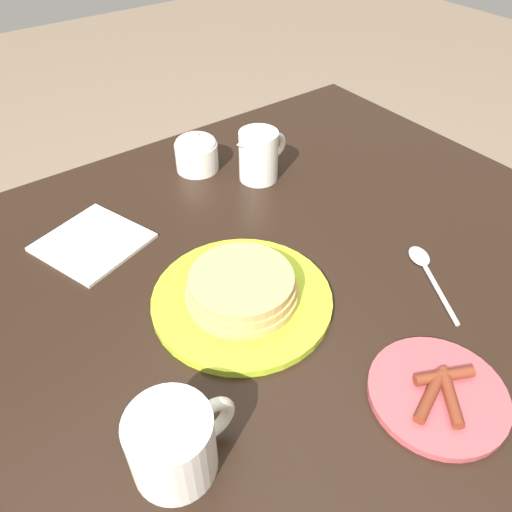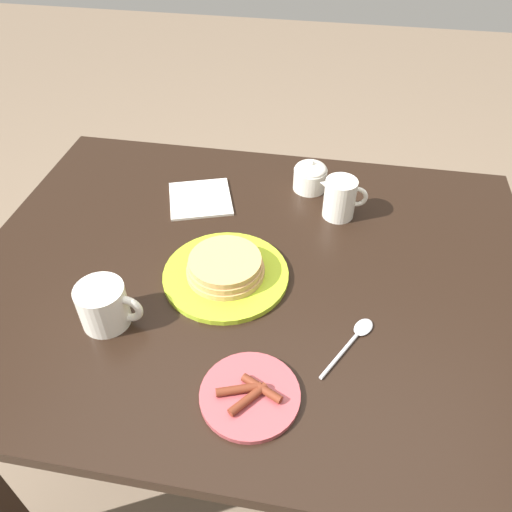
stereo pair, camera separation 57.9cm
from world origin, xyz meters
TOP-DOWN VIEW (x-y plane):
  - ground_plane at (0.00, 0.00)m, footprint 8.00×8.00m
  - dining_table at (0.00, 0.00)m, footprint 1.17×0.91m
  - pancake_plate at (-0.05, -0.03)m, footprint 0.25×0.25m
  - side_plate_bacon at (0.05, -0.30)m, footprint 0.16×0.16m
  - coffee_mug at (-0.24, -0.18)m, footprint 0.12×0.09m
  - creamer_pitcher at (0.17, 0.21)m, footprint 0.11×0.07m
  - sugar_bowl at (0.09, 0.31)m, footprint 0.08×0.08m
  - napkin at (-0.17, 0.22)m, footprint 0.19×0.19m
  - spoon at (0.22, -0.14)m, footprint 0.10×0.15m

SIDE VIEW (x-z plane):
  - ground_plane at x=0.00m, z-range 0.00..0.00m
  - dining_table at x=0.00m, z-range 0.25..1.01m
  - napkin at x=-0.17m, z-range 0.76..0.76m
  - spoon at x=0.22m, z-range 0.76..0.77m
  - side_plate_bacon at x=0.05m, z-range 0.75..0.78m
  - pancake_plate at x=-0.05m, z-range 0.75..0.80m
  - sugar_bowl at x=0.09m, z-range 0.75..0.83m
  - coffee_mug at x=-0.24m, z-range 0.76..0.84m
  - creamer_pitcher at x=0.17m, z-range 0.76..0.86m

